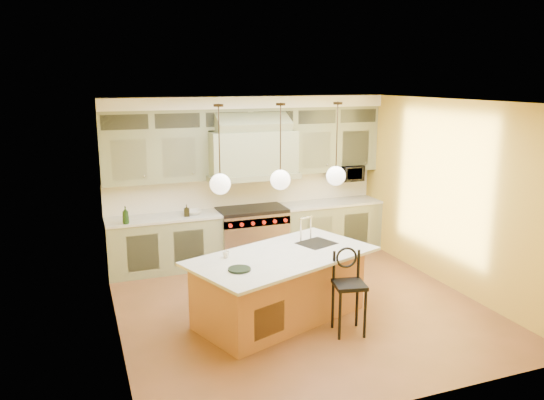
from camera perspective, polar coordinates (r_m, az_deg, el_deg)
name	(u,v)px	position (r m, az deg, el deg)	size (l,w,h in m)	color
floor	(299,306)	(7.78, 2.96, -11.32)	(5.00, 5.00, 0.00)	brown
ceiling	(302,101)	(7.10, 3.24, 10.55)	(5.00, 5.00, 0.00)	white
wall_back	(245,177)	(9.59, -2.90, 2.45)	(5.00, 5.00, 0.00)	gold
wall_front	(406,267)	(5.21, 14.26, -7.03)	(5.00, 5.00, 0.00)	gold
wall_left	(112,226)	(6.73, -16.83, -2.64)	(5.00, 5.00, 0.00)	gold
wall_right	(449,195)	(8.59, 18.55, 0.55)	(5.00, 5.00, 0.00)	gold
back_cabinetry	(250,181)	(9.35, -2.40, 2.05)	(5.00, 0.77, 2.90)	gray
range	(252,234)	(9.49, -2.18, -3.65)	(1.20, 0.74, 0.96)	silver
kitchen_island	(280,285)	(7.24, 0.91, -9.15)	(2.77, 2.08, 1.35)	#A3663A
counter_stool	(349,286)	(6.87, 8.25, -9.16)	(0.45, 0.45, 1.10)	black
microwave	(347,173)	(10.13, 8.12, 2.89)	(0.54, 0.37, 0.30)	black
oil_bottle_a	(126,215)	(8.70, -15.48, -1.58)	(0.11, 0.11, 0.28)	#173314
oil_bottle_b	(187,211)	(8.97, -9.17, -1.12)	(0.09, 0.09, 0.20)	black
fruit_bowl	(193,212)	(9.11, -8.50, -1.31)	(0.29, 0.29, 0.07)	white
cup	(226,254)	(6.94, -4.98, -5.86)	(0.09, 0.09, 0.09)	silver
pendant_left	(220,182)	(6.58, -5.60, 1.97)	(0.26, 0.26, 1.11)	#2D2319
pendant_center	(280,178)	(6.82, 0.90, 2.43)	(0.26, 0.26, 1.11)	#2D2319
pendant_right	(336,174)	(7.15, 6.89, 2.82)	(0.26, 0.26, 1.11)	#2D2319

